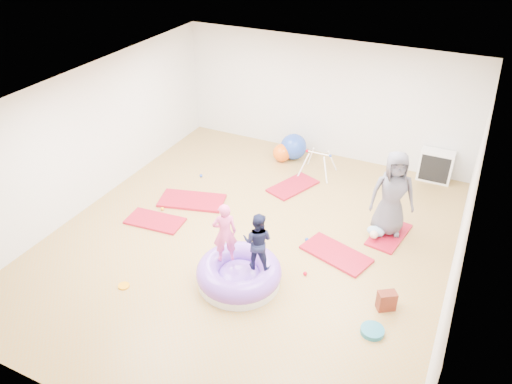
% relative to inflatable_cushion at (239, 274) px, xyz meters
% --- Properties ---
extents(room, '(7.01, 8.01, 2.81)m').
position_rel_inflatable_cushion_xyz_m(room, '(-0.35, 1.08, 1.23)').
color(room, '#9A814B').
rests_on(room, ground).
extents(gym_mat_front_left, '(1.17, 0.66, 0.05)m').
position_rel_inflatable_cushion_xyz_m(gym_mat_front_left, '(-2.29, 0.82, -0.15)').
color(gym_mat_front_left, '#AC0C25').
rests_on(gym_mat_front_left, ground).
extents(gym_mat_mid_left, '(1.47, 1.00, 0.06)m').
position_rel_inflatable_cushion_xyz_m(gym_mat_mid_left, '(-2.02, 1.77, -0.15)').
color(gym_mat_mid_left, '#AC0C25').
rests_on(gym_mat_mid_left, ground).
extents(gym_mat_center_back, '(0.95, 1.26, 0.05)m').
position_rel_inflatable_cushion_xyz_m(gym_mat_center_back, '(-0.34, 3.22, -0.15)').
color(gym_mat_center_back, '#AC0C25').
rests_on(gym_mat_center_back, ground).
extents(gym_mat_right, '(1.34, 0.94, 0.05)m').
position_rel_inflatable_cushion_xyz_m(gym_mat_right, '(1.24, 1.38, -0.15)').
color(gym_mat_right, '#AC0C25').
rests_on(gym_mat_right, ground).
extents(gym_mat_rear_right, '(0.70, 1.14, 0.04)m').
position_rel_inflatable_cushion_xyz_m(gym_mat_rear_right, '(1.96, 2.36, -0.15)').
color(gym_mat_rear_right, '#AC0C25').
rests_on(gym_mat_rear_right, ground).
extents(inflatable_cushion, '(1.42, 1.42, 0.45)m').
position_rel_inflatable_cushion_xyz_m(inflatable_cushion, '(0.00, 0.00, 0.00)').
color(inflatable_cushion, silver).
rests_on(inflatable_cushion, ground).
extents(child_pink, '(0.47, 0.44, 1.08)m').
position_rel_inflatable_cushion_xyz_m(child_pink, '(-0.27, 0.04, 0.78)').
color(child_pink, '#EE5296').
rests_on(child_pink, inflatable_cushion).
extents(child_navy, '(0.55, 0.46, 1.02)m').
position_rel_inflatable_cushion_xyz_m(child_navy, '(0.29, 0.11, 0.74)').
color(child_navy, '#151938').
rests_on(child_navy, inflatable_cushion).
extents(adult_caregiver, '(0.95, 0.80, 1.66)m').
position_rel_inflatable_cushion_xyz_m(adult_caregiver, '(1.89, 2.44, 0.70)').
color(adult_caregiver, '#4F4D59').
rests_on(adult_caregiver, gym_mat_rear_right).
extents(infant, '(0.33, 0.34, 0.19)m').
position_rel_inflatable_cushion_xyz_m(infant, '(1.74, 2.17, -0.03)').
color(infant, '#8FB2D1').
rests_on(infant, gym_mat_rear_right).
extents(ball_pit_balls, '(4.22, 3.65, 0.07)m').
position_rel_inflatable_cushion_xyz_m(ball_pit_balls, '(-0.04, 1.62, -0.14)').
color(ball_pit_balls, '#2244AB').
rests_on(ball_pit_balls, ground).
extents(exercise_ball_blue, '(0.62, 0.62, 0.62)m').
position_rel_inflatable_cushion_xyz_m(exercise_ball_blue, '(-0.84, 4.48, 0.14)').
color(exercise_ball_blue, '#2244AB').
rests_on(exercise_ball_blue, ground).
extents(exercise_ball_orange, '(0.43, 0.43, 0.43)m').
position_rel_inflatable_cushion_xyz_m(exercise_ball_orange, '(-1.04, 4.24, 0.04)').
color(exercise_ball_orange, orange).
rests_on(exercise_ball_orange, ground).
extents(infant_play_gym, '(0.73, 0.69, 0.56)m').
position_rel_inflatable_cushion_xyz_m(infant_play_gym, '(-0.05, 3.99, 0.20)').
color(infant_play_gym, white).
rests_on(infant_play_gym, ground).
extents(cube_shelf, '(0.71, 0.35, 0.71)m').
position_rel_inflatable_cushion_xyz_m(cube_shelf, '(2.38, 4.87, 0.18)').
color(cube_shelf, white).
rests_on(cube_shelf, ground).
extents(balance_disc, '(0.35, 0.35, 0.08)m').
position_rel_inflatable_cushion_xyz_m(balance_disc, '(2.29, -0.14, -0.13)').
color(balance_disc, '#1C6881').
rests_on(balance_disc, ground).
extents(backpack, '(0.33, 0.30, 0.32)m').
position_rel_inflatable_cushion_xyz_m(backpack, '(2.34, 0.45, -0.01)').
color(backpack, '#AC2F12').
rests_on(backpack, ground).
extents(yellow_toy, '(0.19, 0.19, 0.03)m').
position_rel_inflatable_cushion_xyz_m(yellow_toy, '(-1.67, -0.93, -0.16)').
color(yellow_toy, '#FFA513').
rests_on(yellow_toy, ground).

